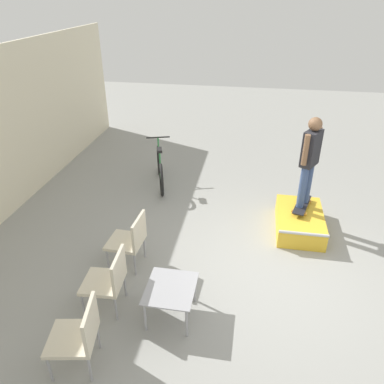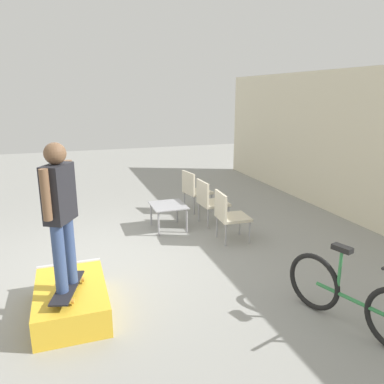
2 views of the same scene
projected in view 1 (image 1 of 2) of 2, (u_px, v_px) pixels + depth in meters
The scene contains 9 objects.
ground_plane at pixel (274, 270), 5.83m from camera, with size 24.00×24.00×0.00m, color gray.
skate_ramp_box at pixel (299, 221), 6.73m from camera, with size 1.30×0.80×0.36m.
skateboard_on_ramp at pixel (302, 205), 6.75m from camera, with size 0.79×0.40×0.07m.
person_skater at pixel (310, 156), 6.29m from camera, with size 0.51×0.36×1.61m.
coffee_table at pixel (171, 291), 4.85m from camera, with size 0.71×0.64×0.48m.
patio_chair_left at pixel (79, 334), 4.16m from camera, with size 0.60×0.60×0.89m.
patio_chair_center at pixel (109, 278), 4.94m from camera, with size 0.55×0.55×0.89m.
patio_chair_right at pixel (130, 238), 5.72m from camera, with size 0.55×0.55×0.89m.
bicycle at pixel (160, 169), 8.20m from camera, with size 1.63×0.65×0.97m.
Camera 1 is at (-4.66, 0.48, 3.89)m, focal length 35.00 mm.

